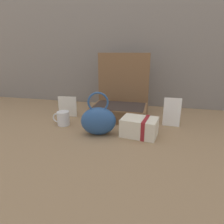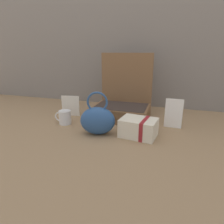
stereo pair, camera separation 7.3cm
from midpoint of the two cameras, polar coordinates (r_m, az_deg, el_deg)
The scene contains 8 objects.
ground_plane at distance 1.19m, azimuth -1.68°, elevation -4.74°, with size 6.00×6.00×0.00m, color #8C6D4C.
back_wall at distance 1.68m, azimuth 3.69°, elevation 26.15°, with size 3.20×0.06×1.40m, color gray.
open_suitcase at distance 1.37m, azimuth 0.97°, elevation 2.70°, with size 0.37×0.28×0.43m.
teal_pouch_handbag at distance 1.08m, azimuth -5.94°, elevation -2.47°, with size 0.21×0.15×0.24m.
cream_toiletry_bag at distance 1.08m, azimuth 6.24°, elevation -4.39°, with size 0.21×0.16×0.10m.
coffee_mug at distance 1.27m, azimuth -15.75°, elevation -1.81°, with size 0.11×0.08×0.09m.
info_card_left at distance 1.23m, azimuth 15.48°, elevation -0.10°, with size 0.10×0.01×0.18m, color white.
poster_card_right at distance 1.41m, azimuth -14.33°, elevation 1.52°, with size 0.13×0.01×0.14m, color silver.
Camera 1 is at (0.25, -1.07, 0.45)m, focal length 31.29 mm.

